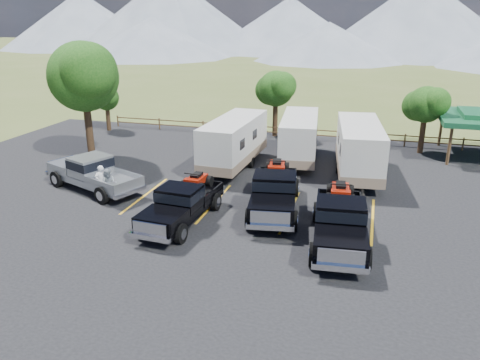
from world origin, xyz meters
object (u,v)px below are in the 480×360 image
(tree_big_nw, at_px, (83,77))
(trailer_right, at_px, (359,149))
(person_a, at_px, (102,182))
(trailer_center, at_px, (299,138))
(rig_center, at_px, (275,190))
(trailer_left, at_px, (234,142))
(rig_left, at_px, (182,202))
(rig_right, at_px, (340,219))
(person_b, at_px, (109,184))
(pickup_silver, at_px, (93,173))

(tree_big_nw, xyz_separation_m, trailer_right, (17.47, 1.48, -3.88))
(tree_big_nw, height_order, person_a, tree_big_nw)
(trailer_right, bearing_deg, tree_big_nw, 178.11)
(person_a, bearing_deg, trailer_center, -165.15)
(rig_center, bearing_deg, trailer_left, 113.95)
(tree_big_nw, distance_m, rig_left, 13.28)
(rig_left, height_order, trailer_center, trailer_center)
(rig_left, bearing_deg, person_a, 167.50)
(rig_right, xyz_separation_m, person_b, (-12.11, 1.65, -0.22))
(tree_big_nw, relative_size, person_a, 4.22)
(rig_right, relative_size, pickup_silver, 1.00)
(person_b, bearing_deg, pickup_silver, 133.40)
(pickup_silver, bearing_deg, trailer_center, 152.33)
(pickup_silver, xyz_separation_m, person_a, (1.14, -0.98, -0.08))
(rig_center, height_order, pickup_silver, rig_center)
(tree_big_nw, bearing_deg, person_b, -50.36)
(rig_right, relative_size, trailer_right, 0.73)
(trailer_left, bearing_deg, rig_right, -47.62)
(pickup_silver, relative_size, person_a, 3.63)
(trailer_left, height_order, pickup_silver, trailer_left)
(trailer_left, height_order, trailer_right, trailer_right)
(rig_right, height_order, trailer_center, trailer_center)
(rig_left, distance_m, rig_right, 7.30)
(rig_right, height_order, trailer_left, trailer_left)
(tree_big_nw, height_order, person_b, tree_big_nw)
(pickup_silver, bearing_deg, rig_center, 111.57)
(rig_right, distance_m, trailer_right, 9.25)
(trailer_center, xyz_separation_m, trailer_right, (3.94, -2.10, 0.09))
(trailer_left, height_order, person_a, trailer_left)
(trailer_left, xyz_separation_m, trailer_center, (3.78, 2.48, -0.05))
(trailer_center, bearing_deg, rig_center, -95.01)
(trailer_center, distance_m, person_a, 13.18)
(pickup_silver, bearing_deg, trailer_right, 136.72)
(tree_big_nw, bearing_deg, rig_right, -24.30)
(rig_left, distance_m, trailer_center, 11.81)
(person_a, bearing_deg, rig_right, 140.03)
(rig_center, height_order, trailer_center, trailer_center)
(trailer_left, bearing_deg, rig_left, -86.85)
(trailer_center, bearing_deg, rig_left, -114.55)
(tree_big_nw, distance_m, rig_center, 15.33)
(person_a, bearing_deg, rig_left, 131.26)
(trailer_center, height_order, pickup_silver, trailer_center)
(tree_big_nw, bearing_deg, person_a, -52.87)
(rig_left, relative_size, pickup_silver, 0.91)
(rig_center, bearing_deg, trailer_right, 51.66)
(rig_right, xyz_separation_m, person_a, (-12.56, 1.67, -0.13))
(tree_big_nw, distance_m, rig_right, 19.36)
(pickup_silver, relative_size, person_b, 4.00)
(rig_left, bearing_deg, tree_big_nw, 146.15)
(rig_center, distance_m, pickup_silver, 10.28)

